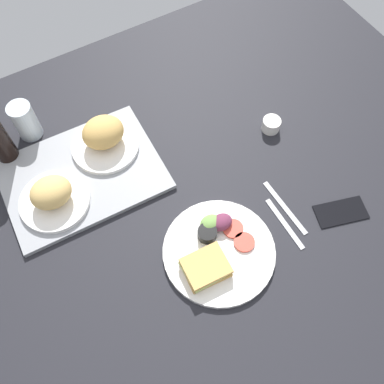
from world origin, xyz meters
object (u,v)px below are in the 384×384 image
cell_phone (341,212)px  drinking_glass (25,121)px  plate_with_salad (217,250)px  serving_tray (82,175)px  bread_plate_far (104,137)px  bread_plate_near (52,196)px  fork (285,223)px  espresso_cup (271,125)px  knife (285,207)px

cell_phone → drinking_glass: bearing=150.0°
plate_with_salad → drinking_glass: 68.77cm
serving_tray → plate_with_salad: bearing=-61.6°
serving_tray → bread_plate_far: size_ratio=2.23×
bread_plate_near → bread_plate_far: size_ratio=0.97×
fork → cell_phone: 16.49cm
espresso_cup → cell_phone: bearing=-89.6°
bread_plate_far → knife: bearing=-51.7°
espresso_cup → fork: bearing=-118.2°
espresso_cup → cell_phone: espresso_cup is taller
serving_tray → bread_plate_far: bread_plate_far is taller
drinking_glass → knife: size_ratio=0.65×
bread_plate_near → cell_phone: size_ratio=1.36×
plate_with_salad → fork: bearing=-6.6°
bread_plate_far → espresso_cup: bread_plate_far is taller
bread_plate_far → bread_plate_near: bearing=-152.4°
serving_tray → drinking_glass: drinking_glass is taller
drinking_glass → espresso_cup: (65.15, -35.84, -4.13)cm
plate_with_salad → drinking_glass: size_ratio=2.44×
drinking_glass → plate_with_salad: bearing=-65.0°
knife → cell_phone: (12.69, -9.07, 0.15)cm
bread_plate_far → espresso_cup: size_ratio=3.61×
drinking_glass → espresso_cup: drinking_glass is taller
serving_tray → bread_plate_near: size_ratio=2.30×
espresso_cup → fork: espresso_cup is taller
fork → espresso_cup: bearing=-27.4°
serving_tray → bread_plate_near: 11.80cm
cell_phone → plate_with_salad: bearing=-174.8°
knife → bread_plate_far: bearing=37.2°
bread_plate_near → cell_phone: bearing=-32.1°
bread_plate_far → drinking_glass: size_ratio=1.65×
plate_with_salad → bread_plate_far: bearing=103.7°
plate_with_salad → knife: (23.65, 1.59, -1.40)cm
bread_plate_near → knife: size_ratio=1.03×
knife → plate_with_salad: bearing=92.7°
bread_plate_far → fork: bearing=-56.5°
fork → cell_phone: cell_phone is taller
fork → cell_phone: (15.69, -5.07, 0.15)cm
fork → knife: 5.00cm
bread_plate_near → espresso_cup: size_ratio=3.49×
serving_tray → bread_plate_far: 12.79cm
espresso_cup → knife: 27.75cm
serving_tray → knife: bearing=-40.3°
bread_plate_far → espresso_cup: (47.15, -19.15, -3.57)cm
fork → bread_plate_far: bearing=34.4°
serving_tray → espresso_cup: espresso_cup is taller
serving_tray → knife: (45.15, -38.24, -0.55)cm
cell_phone → bread_plate_far: bearing=148.7°
bread_plate_near → fork: bread_plate_near is taller
bread_plate_near → plate_with_salad: bread_plate_near is taller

